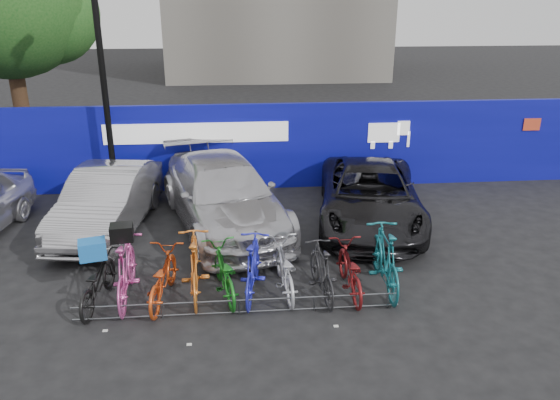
{
  "coord_description": "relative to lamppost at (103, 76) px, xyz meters",
  "views": [
    {
      "loc": [
        -0.0,
        -8.73,
        5.17
      ],
      "look_at": [
        0.93,
        2.0,
        1.11
      ],
      "focal_mm": 35.0,
      "sensor_mm": 36.0,
      "label": 1
    }
  ],
  "objects": [
    {
      "name": "ground",
      "position": [
        3.2,
        -5.4,
        -3.27
      ],
      "size": [
        100.0,
        100.0,
        0.0
      ],
      "primitive_type": "plane",
      "color": "black",
      "rests_on": "ground"
    },
    {
      "name": "hoarding",
      "position": [
        3.21,
        0.6,
        -2.07
      ],
      "size": [
        22.0,
        0.18,
        2.4
      ],
      "color": "#090D85",
      "rests_on": "ground"
    },
    {
      "name": "lamppost",
      "position": [
        0.0,
        0.0,
        0.0
      ],
      "size": [
        0.25,
        0.5,
        6.11
      ],
      "color": "black",
      "rests_on": "ground"
    },
    {
      "name": "bike_rack",
      "position": [
        3.2,
        -6.0,
        -3.11
      ],
      "size": [
        5.6,
        0.03,
        0.3
      ],
      "color": "#595B60",
      "rests_on": "ground"
    },
    {
      "name": "car_1",
      "position": [
        0.26,
        -2.03,
        -2.55
      ],
      "size": [
        2.06,
        4.51,
        1.44
      ],
      "primitive_type": "imported",
      "rotation": [
        0.0,
        0.0,
        -0.13
      ],
      "color": "#9F9EA3",
      "rests_on": "ground"
    },
    {
      "name": "car_2",
      "position": [
        2.92,
        -2.06,
        -2.49
      ],
      "size": [
        3.58,
        5.81,
        1.57
      ],
      "primitive_type": "imported",
      "rotation": [
        0.0,
        0.0,
        0.27
      ],
      "color": "silver",
      "rests_on": "ground"
    },
    {
      "name": "car_3",
      "position": [
        6.38,
        -2.2,
        -2.57
      ],
      "size": [
        3.17,
        5.36,
        1.4
      ],
      "primitive_type": "imported",
      "rotation": [
        0.0,
        0.0,
        -0.18
      ],
      "color": "black",
      "rests_on": "ground"
    },
    {
      "name": "bike_0",
      "position": [
        0.72,
        -5.43,
        -2.82
      ],
      "size": [
        0.79,
        1.79,
        0.91
      ],
      "primitive_type": "imported",
      "rotation": [
        0.0,
        0.0,
        3.03
      ],
      "color": "black",
      "rests_on": "ground"
    },
    {
      "name": "bike_1",
      "position": [
        1.22,
        -5.29,
        -2.69
      ],
      "size": [
        0.61,
        1.96,
        1.17
      ],
      "primitive_type": "imported",
      "rotation": [
        0.0,
        0.0,
        3.17
      ],
      "color": "#E24FA6",
      "rests_on": "ground"
    },
    {
      "name": "bike_2",
      "position": [
        1.86,
        -5.4,
        -2.81
      ],
      "size": [
        0.85,
        1.84,
        0.93
      ],
      "primitive_type": "imported",
      "rotation": [
        0.0,
        0.0,
        3.01
      ],
      "color": "#D14715",
      "rests_on": "ground"
    },
    {
      "name": "bike_3",
      "position": [
        2.43,
        -5.25,
        -2.69
      ],
      "size": [
        0.65,
        1.96,
        1.16
      ],
      "primitive_type": "imported",
      "rotation": [
        0.0,
        0.0,
        3.19
      ],
      "color": "orange",
      "rests_on": "ground"
    },
    {
      "name": "bike_4",
      "position": [
        2.94,
        -5.29,
        -2.81
      ],
      "size": [
        0.96,
        1.85,
        0.92
      ],
      "primitive_type": "imported",
      "rotation": [
        0.0,
        0.0,
        3.35
      ],
      "color": "#18761C",
      "rests_on": "ground"
    },
    {
      "name": "bike_5",
      "position": [
        3.47,
        -5.33,
        -2.72
      ],
      "size": [
        0.81,
        1.9,
        1.11
      ],
      "primitive_type": "imported",
      "rotation": [
        0.0,
        0.0,
        2.98
      ],
      "color": "#2527C6",
      "rests_on": "ground"
    },
    {
      "name": "bike_6",
      "position": [
        4.04,
        -5.26,
        -2.8
      ],
      "size": [
        0.76,
        1.83,
        0.94
      ],
      "primitive_type": "imported",
      "rotation": [
        0.0,
        0.0,
        3.22
      ],
      "color": "#B9BBC1",
      "rests_on": "ground"
    },
    {
      "name": "bike_7",
      "position": [
        4.71,
        -5.47,
        -2.77
      ],
      "size": [
        0.62,
        1.69,
        1.0
      ],
      "primitive_type": "imported",
      "rotation": [
        0.0,
        0.0,
        3.23
      ],
      "color": "#29292C",
      "rests_on": "ground"
    },
    {
      "name": "bike_8",
      "position": [
        5.23,
        -5.41,
        -2.81
      ],
      "size": [
        0.65,
        1.76,
        0.92
      ],
      "primitive_type": "imported",
      "rotation": [
        0.0,
        0.0,
        3.16
      ],
      "color": "maroon",
      "rests_on": "ground"
    },
    {
      "name": "bike_9",
      "position": [
        5.92,
        -5.3,
        -2.67
      ],
      "size": [
        0.63,
        2.03,
        1.21
      ],
      "primitive_type": "imported",
      "rotation": [
        0.0,
        0.0,
        3.11
      ],
      "color": "#18707A",
      "rests_on": "ground"
    },
    {
      "name": "cargo_crate",
      "position": [
        0.72,
        -5.43,
        -2.2
      ],
      "size": [
        0.52,
        0.44,
        0.32
      ],
      "primitive_type": "cube",
      "rotation": [
        0.0,
        0.0,
        0.25
      ],
      "color": "blue",
      "rests_on": "bike_0"
    },
    {
      "name": "cargo_topcase",
      "position": [
        1.22,
        -5.29,
        -1.96
      ],
      "size": [
        0.42,
        0.39,
        0.28
      ],
      "primitive_type": "cube",
      "rotation": [
        0.0,
        0.0,
        0.12
      ],
      "color": "black",
      "rests_on": "bike_1"
    }
  ]
}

